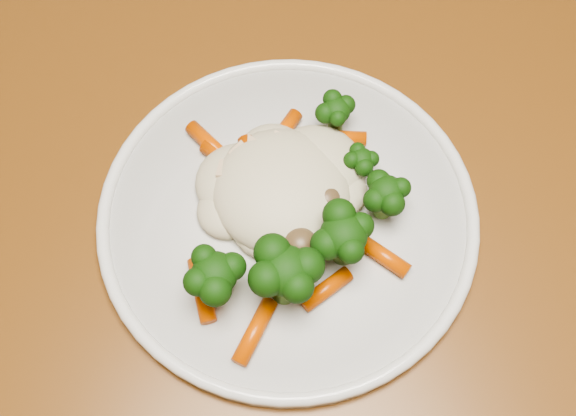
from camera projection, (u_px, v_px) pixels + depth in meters
name	position (u px, v px, depth m)	size (l,w,h in m)	color
dining_table	(420.00, 298.00, 0.63)	(1.27, 0.92, 0.75)	brown
plate	(288.00, 216.00, 0.55)	(0.29, 0.29, 0.01)	silver
meal	(291.00, 209.00, 0.52)	(0.18, 0.20, 0.05)	beige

